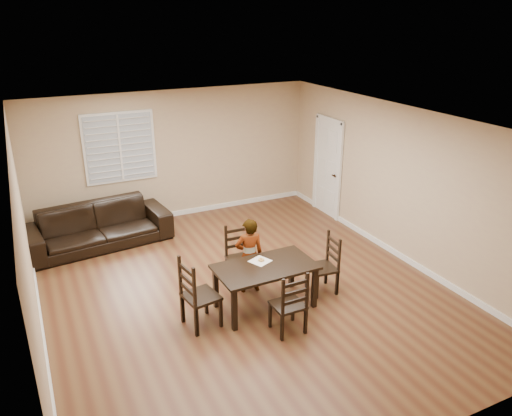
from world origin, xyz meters
The scene contains 11 objects.
ground centered at (0.00, 0.00, 0.00)m, with size 7.00×7.00×0.00m, color brown.
room centered at (0.04, 0.18, 1.81)m, with size 6.04×7.04×2.72m.
dining_table centered at (0.08, -0.57, 0.60)m, with size 1.48×0.85×0.69m.
chair_near centered at (0.07, 0.38, 0.44)m, with size 0.45×0.42×0.97m.
chair_far centered at (0.09, -1.35, 0.43)m, with size 0.43×0.40×0.94m.
chair_left centered at (-1.06, -0.60, 0.48)m, with size 0.51×0.54×1.06m.
chair_right centered at (1.20, -0.56, 0.43)m, with size 0.44×0.47×0.95m.
child centered at (0.07, -0.04, 0.61)m, with size 0.45×0.29×1.23m, color gray.
napkin centered at (0.08, -0.40, 0.69)m, with size 0.27×0.27×0.00m, color beige.
donut centered at (0.09, -0.40, 0.71)m, with size 0.10×0.10×0.03m.
sofa centered at (-1.79, 2.71, 0.39)m, with size 2.64×1.03×0.77m, color black.
Camera 1 is at (-2.86, -6.31, 4.14)m, focal length 35.00 mm.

